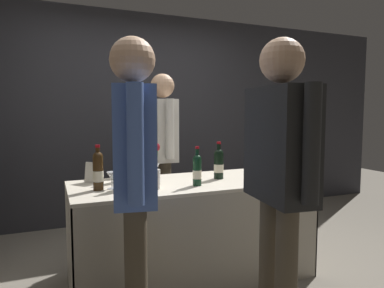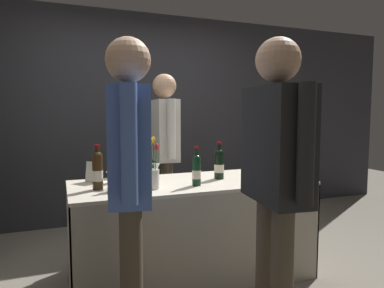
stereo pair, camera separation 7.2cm
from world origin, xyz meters
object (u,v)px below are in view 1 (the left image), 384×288
Objects in this scene: featured_wine_bottle at (125,163)px; wine_glass_mid at (156,168)px; taster_foreground_right at (134,168)px; display_bottle_0 at (98,170)px; wine_glass_near_vendor at (112,176)px; tasting_table at (192,211)px; vendor_presenter at (163,143)px; flower_vase at (153,176)px.

featured_wine_bottle is 0.26m from wine_glass_mid.
taster_foreground_right is at bearing -98.52° from featured_wine_bottle.
display_bottle_0 reaches higher than wine_glass_near_vendor.
taster_foreground_right reaches higher than tasting_table.
vendor_presenter is at bearing -12.13° from taster_foreground_right.
flower_vase is at bearing -24.96° from wine_glass_near_vendor.
flower_vase is 1.04m from vendor_presenter.
featured_wine_bottle is at bearing 60.57° from wine_glass_near_vendor.
featured_wine_bottle is 0.19× the size of vendor_presenter.
wine_glass_mid is 0.38m from flower_vase.
flower_vase is 0.64m from taster_foreground_right.
featured_wine_bottle is 0.31m from wine_glass_near_vendor.
tasting_table is 1.09× the size of vendor_presenter.
featured_wine_bottle is (-0.49, 0.22, 0.39)m from tasting_table.
tasting_table is 0.46m from wine_glass_mid.
featured_wine_bottle is 0.89× the size of flower_vase.
flower_vase is 0.22× the size of taster_foreground_right.
flower_vase is (0.37, -0.12, -0.04)m from display_bottle_0.
flower_vase is (0.27, -0.13, 0.01)m from wine_glass_near_vendor.
wine_glass_near_vendor is (0.10, 0.01, -0.05)m from display_bottle_0.
vendor_presenter is at bearing 52.05° from wine_glass_near_vendor.
flower_vase reaches higher than wine_glass_near_vendor.
tasting_table is 5.61× the size of featured_wine_bottle.
vendor_presenter is 1.65m from taster_foreground_right.
taster_foreground_right is (-0.39, -0.92, 0.16)m from wine_glass_mid.
vendor_presenter is (0.01, 0.79, 0.49)m from tasting_table.
featured_wine_bottle is at bearing 2.31° from taster_foreground_right.
wine_glass_near_vendor is at bearing -119.43° from featured_wine_bottle.
flower_vase reaches higher than display_bottle_0.
vendor_presenter is at bearing 89.36° from tasting_table.
taster_foreground_right reaches higher than flower_vase.
vendor_presenter is (0.25, 0.60, 0.16)m from wine_glass_mid.
display_bottle_0 is at bearing -175.91° from wine_glass_near_vendor.
flower_vase is (-0.13, -0.36, 0.01)m from wine_glass_mid.
featured_wine_bottle reaches higher than wine_glass_near_vendor.
display_bottle_0 is 2.60× the size of wine_glass_near_vendor.
featured_wine_bottle is at bearing 155.76° from tasting_table.
wine_glass_near_vendor is 0.07× the size of vendor_presenter.
taster_foreground_right is (-0.65, -1.52, 0.00)m from vendor_presenter.
flower_vase is at bearing -14.48° from taster_foreground_right.
flower_vase is (-0.37, -0.17, 0.34)m from tasting_table.
wine_glass_near_vendor reaches higher than tasting_table.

